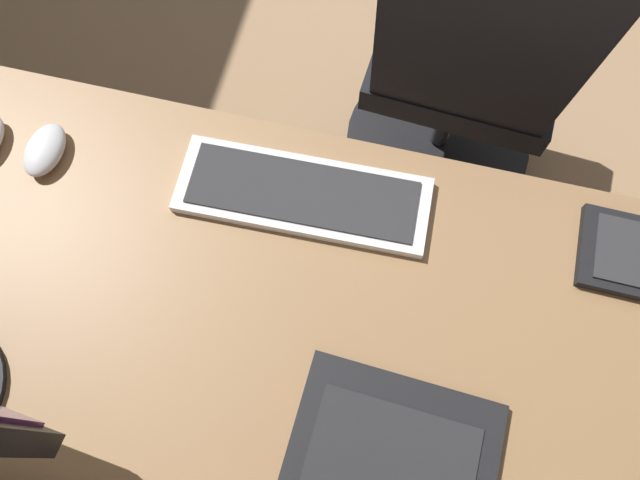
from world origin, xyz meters
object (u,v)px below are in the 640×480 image
at_px(keyboard_main, 303,195).
at_px(office_chair, 463,78).
at_px(mouse_spare, 45,150).
at_px(drawer_pedestal, 300,369).

height_order(keyboard_main, office_chair, office_chair).
bearing_deg(mouse_spare, keyboard_main, -176.95).
bearing_deg(drawer_pedestal, office_chair, -106.38).
bearing_deg(keyboard_main, office_chair, -116.47).
distance_m(keyboard_main, office_chair, 0.64).
height_order(drawer_pedestal, office_chair, office_chair).
relative_size(keyboard_main, office_chair, 0.44).
xyz_separation_m(drawer_pedestal, mouse_spare, (0.49, -0.20, 0.40)).
relative_size(drawer_pedestal, keyboard_main, 1.64).
bearing_deg(drawer_pedestal, keyboard_main, -80.40).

